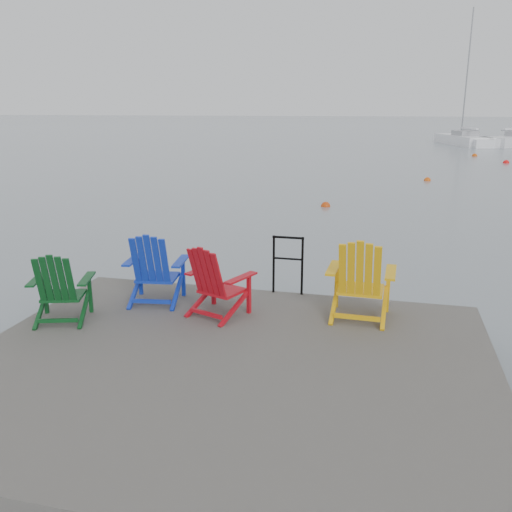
% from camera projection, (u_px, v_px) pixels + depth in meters
% --- Properties ---
extents(ground, '(400.00, 400.00, 0.00)m').
position_uv_depth(ground, '(226.00, 401.00, 6.23)').
color(ground, slate).
rests_on(ground, ground).
extents(dock, '(6.00, 5.00, 1.40)m').
position_uv_depth(dock, '(226.00, 374.00, 6.13)').
color(dock, '#2C2A27').
rests_on(dock, ground).
extents(handrail, '(0.48, 0.04, 0.90)m').
position_uv_depth(handrail, '(288.00, 259.00, 8.19)').
color(handrail, black).
rests_on(handrail, dock).
extents(chair_green, '(0.91, 0.87, 0.97)m').
position_uv_depth(chair_green, '(60.00, 287.00, 7.11)').
color(chair_green, '#0B3F18').
rests_on(chair_green, dock).
extents(chair_blue, '(0.93, 0.87, 1.06)m').
position_uv_depth(chair_blue, '(155.00, 268.00, 7.79)').
color(chair_blue, '#112EB1').
rests_on(chair_blue, dock).
extents(chair_red, '(0.96, 0.92, 1.00)m').
position_uv_depth(chair_red, '(216.00, 280.00, 7.31)').
color(chair_red, '#AE0C17').
rests_on(chair_red, dock).
extents(chair_yellow, '(0.91, 0.85, 1.13)m').
position_uv_depth(chair_yellow, '(361.00, 279.00, 7.18)').
color(chair_yellow, '#E7A70C').
rests_on(chair_yellow, dock).
extents(sailboat_near, '(4.38, 8.84, 11.80)m').
position_uv_depth(sailboat_near, '(463.00, 140.00, 48.65)').
color(sailboat_near, white).
rests_on(sailboat_near, ground).
extents(buoy_a, '(0.32, 0.32, 0.32)m').
position_uv_depth(buoy_a, '(326.00, 206.00, 18.39)').
color(buoy_a, '#BF3C0B').
rests_on(buoy_a, ground).
extents(buoy_b, '(0.31, 0.31, 0.31)m').
position_uv_depth(buoy_b, '(427.00, 181.00, 24.84)').
color(buoy_b, '#DA520C').
rests_on(buoy_b, ground).
extents(buoy_c, '(0.37, 0.37, 0.37)m').
position_uv_depth(buoy_c, '(475.00, 156.00, 37.17)').
color(buoy_c, '#D04D0C').
rests_on(buoy_c, ground).
extents(buoy_d, '(0.37, 0.37, 0.37)m').
position_uv_depth(buoy_d, '(506.00, 163.00, 32.60)').
color(buoy_d, '#F70E0E').
rests_on(buoy_d, ground).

